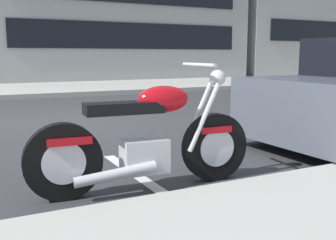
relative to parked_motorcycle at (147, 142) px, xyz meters
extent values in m
plane|color=#333335|center=(0.07, 3.98, -0.43)|extent=(260.00, 260.00, 0.00)
cube|color=#ADA89E|center=(12.07, 10.87, -0.36)|extent=(120.00, 5.00, 0.14)
cube|color=silver|center=(0.07, 0.19, -0.43)|extent=(0.12, 2.20, 0.01)
cylinder|color=black|center=(0.69, -0.05, -0.11)|extent=(0.66, 0.16, 0.65)
cylinder|color=silver|center=(0.69, -0.05, -0.11)|extent=(0.37, 0.15, 0.36)
cylinder|color=black|center=(-0.73, 0.06, -0.11)|extent=(0.66, 0.16, 0.65)
cylinder|color=silver|center=(-0.73, 0.06, -0.11)|extent=(0.37, 0.15, 0.36)
cube|color=silver|center=(-0.02, 0.01, -0.12)|extent=(0.42, 0.29, 0.30)
cube|color=black|center=(-0.20, 0.02, 0.31)|extent=(0.70, 0.27, 0.10)
ellipsoid|color=#B20C14|center=(0.16, -0.01, 0.37)|extent=(0.50, 0.28, 0.24)
cube|color=#B20C14|center=(-0.68, 0.06, 0.07)|extent=(0.37, 0.21, 0.06)
cube|color=#B20C14|center=(0.67, -0.05, 0.07)|extent=(0.33, 0.18, 0.06)
cylinder|color=silver|center=(0.54, 0.03, 0.21)|extent=(0.34, 0.07, 0.65)
cylinder|color=silver|center=(0.53, -0.11, 0.21)|extent=(0.34, 0.07, 0.65)
cylinder|color=silver|center=(0.51, -0.04, 0.67)|extent=(0.08, 0.62, 0.04)
sphere|color=silver|center=(0.71, -0.05, 0.55)|extent=(0.15, 0.15, 0.15)
cylinder|color=silver|center=(-0.33, -0.11, -0.22)|extent=(0.71, 0.15, 0.16)
cylinder|color=black|center=(2.43, 1.07, -0.12)|extent=(0.62, 0.23, 0.62)
cube|color=black|center=(5.26, 13.14, 1.59)|extent=(10.24, 0.06, 1.10)
cube|color=black|center=(17.56, 13.14, 2.07)|extent=(9.50, 0.06, 1.10)
camera|label=1|loc=(-1.41, -3.19, 0.76)|focal=42.95mm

